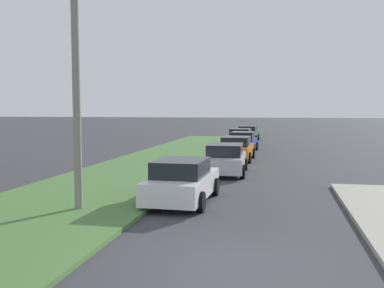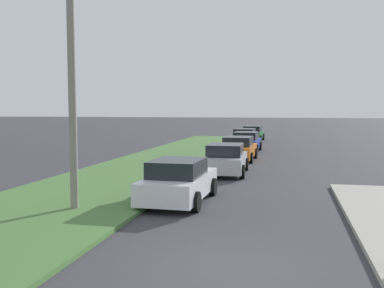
{
  "view_description": "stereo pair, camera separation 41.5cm",
  "coord_description": "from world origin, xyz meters",
  "px_view_note": "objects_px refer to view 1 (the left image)",
  "views": [
    {
      "loc": [
        -8.42,
        -0.85,
        3.16
      ],
      "look_at": [
        11.88,
        3.21,
        1.5
      ],
      "focal_mm": 41.33,
      "sensor_mm": 36.0,
      "label": 1
    },
    {
      "loc": [
        -8.34,
        -1.26,
        3.16
      ],
      "look_at": [
        11.88,
        3.21,
        1.5
      ],
      "focal_mm": 41.33,
      "sensor_mm": 36.0,
      "label": 2
    }
  ],
  "objects_px": {
    "parked_car_red": "(241,137)",
    "parked_car_green": "(248,134)",
    "parked_car_white": "(182,181)",
    "parked_car_orange": "(236,149)",
    "streetlight": "(87,67)",
    "parked_car_silver": "(225,159)",
    "parked_car_blue": "(243,142)"
  },
  "relations": [
    {
      "from": "parked_car_green",
      "to": "parked_car_white",
      "type": "bearing_deg",
      "value": -177.88
    },
    {
      "from": "parked_car_white",
      "to": "streetlight",
      "type": "distance_m",
      "value": 4.86
    },
    {
      "from": "parked_car_white",
      "to": "parked_car_green",
      "type": "height_order",
      "value": "same"
    },
    {
      "from": "parked_car_white",
      "to": "parked_car_green",
      "type": "bearing_deg",
      "value": 1.09
    },
    {
      "from": "parked_car_white",
      "to": "parked_car_orange",
      "type": "xyz_separation_m",
      "value": [
        12.53,
        -0.61,
        0.0
      ]
    },
    {
      "from": "parked_car_red",
      "to": "parked_car_green",
      "type": "height_order",
      "value": "same"
    },
    {
      "from": "parked_car_silver",
      "to": "parked_car_orange",
      "type": "height_order",
      "value": "same"
    },
    {
      "from": "parked_car_white",
      "to": "parked_car_orange",
      "type": "bearing_deg",
      "value": -1.51
    },
    {
      "from": "parked_car_green",
      "to": "streetlight",
      "type": "xyz_separation_m",
      "value": [
        -31.4,
        2.55,
        3.67
      ]
    },
    {
      "from": "parked_car_white",
      "to": "parked_car_orange",
      "type": "relative_size",
      "value": 1.0
    },
    {
      "from": "parked_car_white",
      "to": "parked_car_blue",
      "type": "relative_size",
      "value": 1.0
    },
    {
      "from": "streetlight",
      "to": "parked_car_silver",
      "type": "bearing_deg",
      "value": -19.32
    },
    {
      "from": "parked_car_white",
      "to": "parked_car_green",
      "type": "xyz_separation_m",
      "value": [
        29.37,
        -0.11,
        0.0
      ]
    },
    {
      "from": "parked_car_orange",
      "to": "parked_car_green",
      "type": "height_order",
      "value": "same"
    },
    {
      "from": "parked_car_red",
      "to": "parked_car_green",
      "type": "relative_size",
      "value": 1.01
    },
    {
      "from": "parked_car_white",
      "to": "parked_car_red",
      "type": "relative_size",
      "value": 0.99
    },
    {
      "from": "parked_car_red",
      "to": "parked_car_green",
      "type": "distance_m",
      "value": 5.94
    },
    {
      "from": "parked_car_silver",
      "to": "parked_car_green",
      "type": "bearing_deg",
      "value": -0.52
    },
    {
      "from": "streetlight",
      "to": "parked_car_red",
      "type": "bearing_deg",
      "value": -5.3
    },
    {
      "from": "parked_car_green",
      "to": "streetlight",
      "type": "relative_size",
      "value": 0.58
    },
    {
      "from": "parked_car_orange",
      "to": "streetlight",
      "type": "height_order",
      "value": "streetlight"
    },
    {
      "from": "parked_car_white",
      "to": "parked_car_green",
      "type": "distance_m",
      "value": 29.37
    },
    {
      "from": "parked_car_silver",
      "to": "streetlight",
      "type": "distance_m",
      "value": 10.01
    },
    {
      "from": "parked_car_red",
      "to": "parked_car_green",
      "type": "xyz_separation_m",
      "value": [
        5.94,
        -0.18,
        0.0
      ]
    },
    {
      "from": "parked_car_silver",
      "to": "parked_car_blue",
      "type": "height_order",
      "value": "same"
    },
    {
      "from": "streetlight",
      "to": "parked_car_green",
      "type": "bearing_deg",
      "value": -4.64
    },
    {
      "from": "parked_car_red",
      "to": "streetlight",
      "type": "distance_m",
      "value": 25.84
    },
    {
      "from": "parked_car_silver",
      "to": "parked_car_orange",
      "type": "bearing_deg",
      "value": -1.63
    },
    {
      "from": "parked_car_orange",
      "to": "parked_car_green",
      "type": "relative_size",
      "value": 0.99
    },
    {
      "from": "parked_car_green",
      "to": "streetlight",
      "type": "height_order",
      "value": "streetlight"
    },
    {
      "from": "parked_car_silver",
      "to": "parked_car_red",
      "type": "relative_size",
      "value": 0.99
    },
    {
      "from": "parked_car_silver",
      "to": "parked_car_green",
      "type": "xyz_separation_m",
      "value": [
        22.62,
        0.53,
        0.0
      ]
    }
  ]
}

